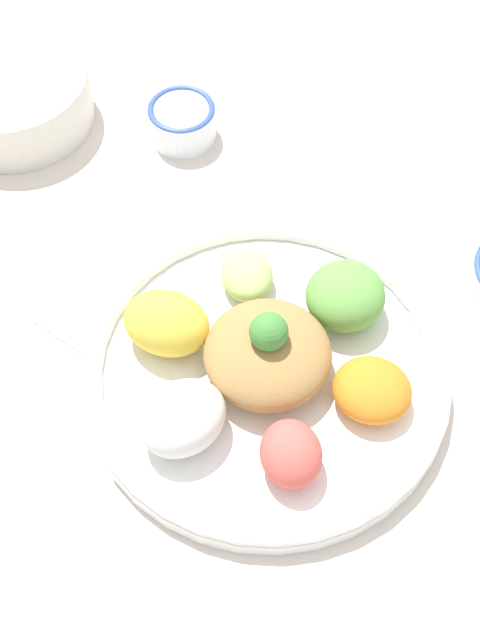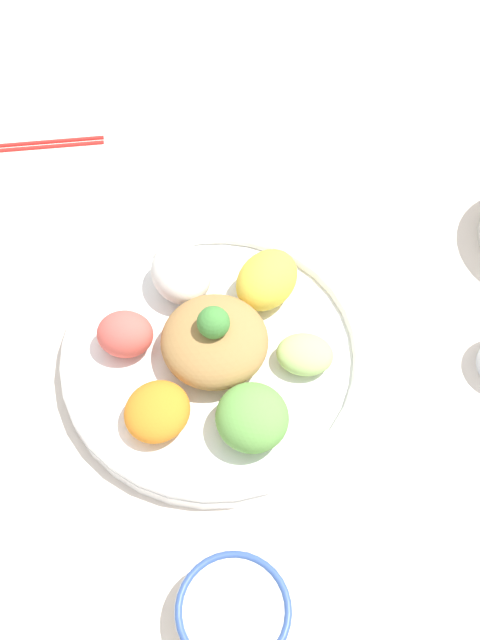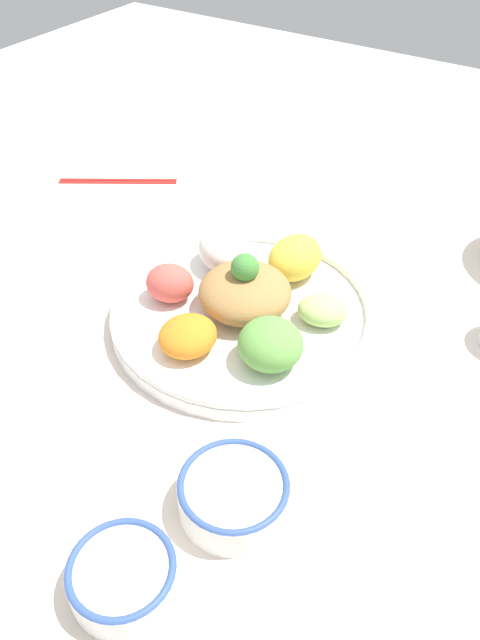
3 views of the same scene
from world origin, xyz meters
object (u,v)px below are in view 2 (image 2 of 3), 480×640
at_px(serving_spoon_main, 323,224).
at_px(chopsticks_pair_far, 29,145).
at_px(sauce_bowl_red, 234,613).
at_px(salad_platter, 215,349).

bearing_deg(serving_spoon_main, chopsticks_pair_far, -57.54).
bearing_deg(sauce_bowl_red, salad_platter, -149.64).
distance_m(chopsticks_pair_far, serving_spoon_main, 0.45).
xyz_separation_m(chopsticks_pair_far, serving_spoon_main, (-0.05, 0.45, -0.00)).
height_order(salad_platter, chopsticks_pair_far, salad_platter).
bearing_deg(chopsticks_pair_far, serving_spoon_main, -25.79).
distance_m(salad_platter, sauce_bowl_red, 0.30).
bearing_deg(chopsticks_pair_far, sauce_bowl_red, -71.56).
height_order(chopsticks_pair_far, serving_spoon_main, chopsticks_pair_far).
relative_size(sauce_bowl_red, chopsticks_pair_far, 0.59).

